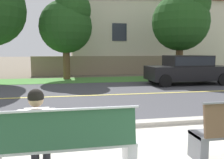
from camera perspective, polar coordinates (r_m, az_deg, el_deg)
name	(u,v)px	position (r m, az deg, el deg)	size (l,w,h in m)	color
ground_plane	(99,89)	(11.28, -3.14, -2.35)	(140.00, 140.00, 0.00)	#665B4C
curb_edge	(131,124)	(5.85, 4.57, -10.37)	(44.00, 0.30, 0.11)	#ADA89E
street_asphalt	(104,95)	(9.82, -1.94, -3.68)	(52.00, 8.00, 0.01)	#424247
road_centre_line	(104,95)	(9.82, -1.94, -3.65)	(48.00, 0.14, 0.01)	#E0CC4C
far_verge_grass	(90,80)	(14.99, -5.12, -0.08)	(48.00, 2.80, 0.02)	#478438
bench_left	(64,144)	(3.62, -11.16, -14.57)	(2.09, 0.48, 1.01)	silver
seated_person_white	(38,127)	(3.73, -17.05, -10.66)	(0.52, 0.68, 1.25)	black
car_black_near	(187,68)	(13.58, 17.26, 2.52)	(4.30, 1.86, 1.54)	black
shade_tree_left	(67,23)	(15.62, -10.44, 12.98)	(3.28, 3.28, 5.41)	brown
shade_tree_centre	(183,18)	(16.25, 16.28, 13.72)	(3.58, 3.58, 5.90)	brown
garden_wall	(120,65)	(18.54, 1.93, 3.38)	(13.00, 0.36, 1.40)	gray
house_across_street	(142,35)	(22.38, 7.17, 10.39)	(13.74, 6.91, 6.38)	beige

